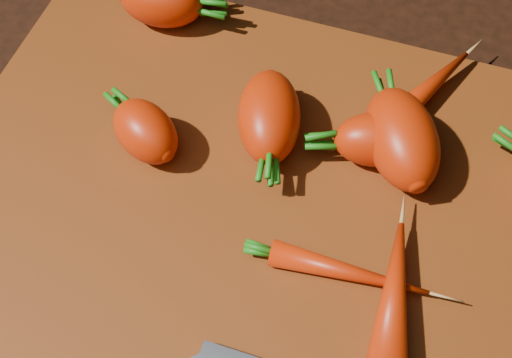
% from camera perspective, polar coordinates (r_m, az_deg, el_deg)
% --- Properties ---
extents(ground, '(2.00, 2.00, 0.01)m').
position_cam_1_polar(ground, '(0.57, -0.32, -2.70)').
color(ground, black).
extents(cutting_board, '(0.50, 0.40, 0.01)m').
position_cam_1_polar(cutting_board, '(0.56, -0.33, -2.14)').
color(cutting_board, '#893A0F').
rests_on(cutting_board, ground).
extents(carrot_0, '(0.08, 0.06, 0.05)m').
position_cam_1_polar(carrot_0, '(0.66, -7.57, 13.98)').
color(carrot_0, red).
rests_on(carrot_0, cutting_board).
extents(carrot_1, '(0.08, 0.07, 0.04)m').
position_cam_1_polar(carrot_1, '(0.57, -8.84, 3.80)').
color(carrot_1, red).
rests_on(carrot_1, cutting_board).
extents(carrot_2, '(0.07, 0.10, 0.05)m').
position_cam_1_polar(carrot_2, '(0.57, 1.05, 5.03)').
color(carrot_2, red).
rests_on(carrot_2, cutting_board).
extents(carrot_3, '(0.09, 0.11, 0.05)m').
position_cam_1_polar(carrot_3, '(0.56, 11.57, 3.17)').
color(carrot_3, red).
rests_on(carrot_3, cutting_board).
extents(carrot_4, '(0.08, 0.06, 0.04)m').
position_cam_1_polar(carrot_4, '(0.57, 9.73, 3.15)').
color(carrot_4, red).
rests_on(carrot_4, cutting_board).
extents(carrot_7, '(0.08, 0.13, 0.03)m').
position_cam_1_polar(carrot_7, '(0.61, 13.00, 6.51)').
color(carrot_7, red).
rests_on(carrot_7, cutting_board).
extents(carrot_8, '(0.12, 0.03, 0.02)m').
position_cam_1_polar(carrot_8, '(0.52, 7.45, -7.41)').
color(carrot_8, red).
rests_on(carrot_8, cutting_board).
extents(carrot_9, '(0.04, 0.11, 0.03)m').
position_cam_1_polar(carrot_9, '(0.51, 11.00, -8.85)').
color(carrot_9, red).
rests_on(carrot_9, cutting_board).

